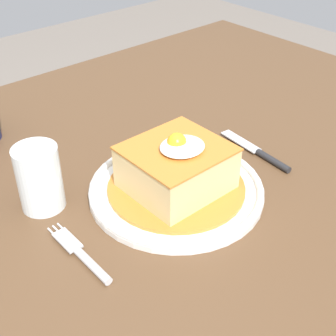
% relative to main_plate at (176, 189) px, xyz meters
% --- Properties ---
extents(dining_table, '(1.48, 1.07, 0.76)m').
position_rel_main_plate_xyz_m(dining_table, '(-0.02, 0.04, -0.10)').
color(dining_table, brown).
rests_on(dining_table, ground_plane).
extents(main_plate, '(0.28, 0.28, 0.02)m').
position_rel_main_plate_xyz_m(main_plate, '(0.00, 0.00, 0.00)').
color(main_plate, white).
rests_on(main_plate, dining_table).
extents(sandwich_meal, '(0.22, 0.22, 0.10)m').
position_rel_main_plate_xyz_m(sandwich_meal, '(0.00, -0.00, 0.04)').
color(sandwich_meal, orange).
rests_on(sandwich_meal, main_plate).
extents(fork, '(0.02, 0.14, 0.01)m').
position_rel_main_plate_xyz_m(fork, '(-0.19, -0.03, -0.00)').
color(fork, silver).
rests_on(fork, dining_table).
extents(knife, '(0.03, 0.17, 0.01)m').
position_rel_main_plate_xyz_m(knife, '(0.19, -0.03, -0.00)').
color(knife, '#262628').
rests_on(knife, dining_table).
extents(drinking_glass, '(0.07, 0.07, 0.10)m').
position_rel_main_plate_xyz_m(drinking_glass, '(-0.18, 0.12, 0.04)').
color(drinking_glass, '#3F2314').
rests_on(drinking_glass, dining_table).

